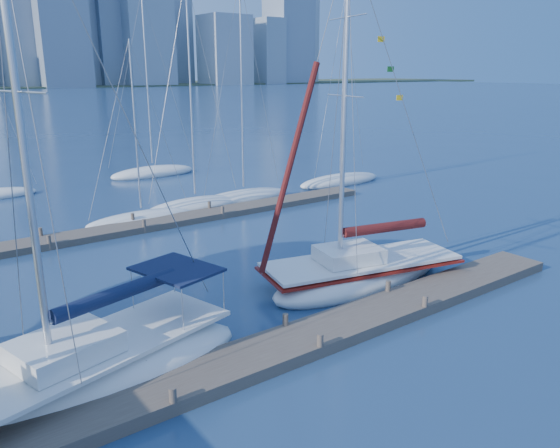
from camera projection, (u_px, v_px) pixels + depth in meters
ground at (302, 346)px, 17.80m from camera, size 700.00×700.00×0.00m
near_dock at (302, 341)px, 17.75m from camera, size 26.00×2.00×0.40m
far_dock at (155, 224)px, 31.28m from camera, size 30.00×1.80×0.36m
sailboat_navy at (88, 350)px, 15.40m from camera, size 9.83×5.35×14.67m
sailboat_maroon at (361, 260)px, 22.81m from camera, size 9.42×4.89×13.85m
bg_boat_2 at (142, 218)px, 32.33m from camera, size 6.97×3.19×10.62m
bg_boat_3 at (196, 205)px, 35.16m from camera, size 6.94×3.07×14.34m
bg_boat_4 at (244, 197)px, 37.50m from camera, size 7.51×3.75×14.70m
bg_boat_5 at (340, 180)px, 43.14m from camera, size 8.19×4.68×14.51m
bg_boat_7 at (153, 172)px, 46.38m from camera, size 7.57×3.10×14.99m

